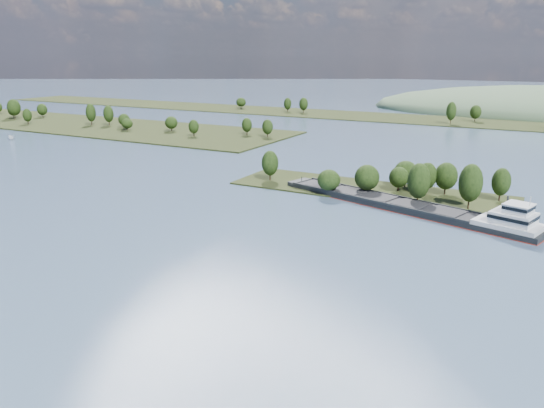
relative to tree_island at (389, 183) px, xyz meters
The scene contains 6 objects.
ground 59.17m from the tree_island, 97.06° to the right, with size 1800.00×1800.00×0.00m, color #3D556A.
tree_island is the anchor object (origin of this frame).
left_bank 250.49m from the tree_island, 161.00° to the left, with size 300.00×80.00×16.05m.
back_shoreline 221.34m from the tree_island, 89.37° to the left, with size 900.00×60.00×16.33m.
cargo_barge 22.00m from the tree_island, 49.74° to the right, with size 87.82×34.45×11.95m.
motorboat 225.82m from the tree_island, behind, with size 2.38×6.33×2.45m, color silver.
Camera 1 is at (56.76, 0.84, 48.02)m, focal length 35.00 mm.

